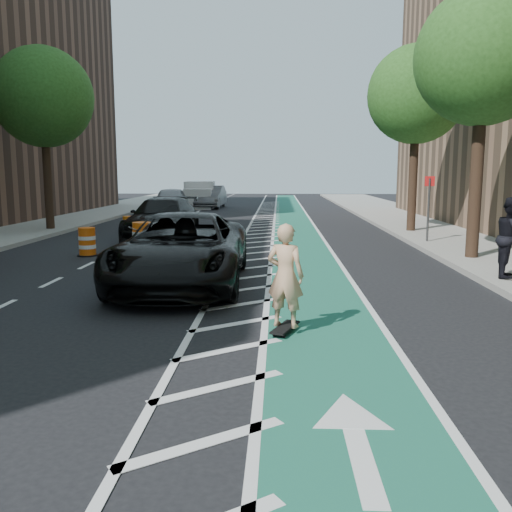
# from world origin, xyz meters

# --- Properties ---
(ground) EXTENTS (120.00, 120.00, 0.00)m
(ground) POSITION_xyz_m (0.00, 0.00, 0.00)
(ground) COLOR black
(ground) RESTS_ON ground
(bike_lane) EXTENTS (2.00, 90.00, 0.01)m
(bike_lane) POSITION_xyz_m (3.00, 10.00, 0.01)
(bike_lane) COLOR #1B6152
(bike_lane) RESTS_ON ground
(buffer_strip) EXTENTS (1.40, 90.00, 0.01)m
(buffer_strip) POSITION_xyz_m (1.50, 10.00, 0.01)
(buffer_strip) COLOR silver
(buffer_strip) RESTS_ON ground
(sidewalk_right) EXTENTS (5.00, 90.00, 0.15)m
(sidewalk_right) POSITION_xyz_m (9.50, 10.00, 0.07)
(sidewalk_right) COLOR gray
(sidewalk_right) RESTS_ON ground
(curb_right) EXTENTS (0.12, 90.00, 0.16)m
(curb_right) POSITION_xyz_m (7.05, 10.00, 0.08)
(curb_right) COLOR gray
(curb_right) RESTS_ON ground
(curb_left) EXTENTS (0.12, 90.00, 0.16)m
(curb_left) POSITION_xyz_m (-7.05, 10.00, 0.08)
(curb_left) COLOR gray
(curb_left) RESTS_ON ground
(tree_r_c) EXTENTS (4.20, 4.20, 7.90)m
(tree_r_c) POSITION_xyz_m (7.90, 8.00, 5.77)
(tree_r_c) COLOR #382619
(tree_r_c) RESTS_ON ground
(tree_r_d) EXTENTS (4.20, 4.20, 7.90)m
(tree_r_d) POSITION_xyz_m (7.90, 16.00, 5.77)
(tree_r_d) COLOR #382619
(tree_r_d) RESTS_ON ground
(tree_l_d) EXTENTS (4.20, 4.20, 7.90)m
(tree_l_d) POSITION_xyz_m (-7.90, 16.00, 5.77)
(tree_l_d) COLOR #382619
(tree_l_d) RESTS_ON ground
(sign_post) EXTENTS (0.35, 0.08, 2.47)m
(sign_post) POSITION_xyz_m (7.60, 12.00, 1.35)
(sign_post) COLOR #4C4C4C
(sign_post) RESTS_ON ground
(skateboard) EXTENTS (0.51, 0.87, 0.11)m
(skateboard) POSITION_xyz_m (2.34, 0.92, 0.09)
(skateboard) COLOR black
(skateboard) RESTS_ON ground
(skateboarder) EXTENTS (0.72, 0.59, 1.69)m
(skateboarder) POSITION_xyz_m (2.34, 0.92, 0.96)
(skateboarder) COLOR tan
(skateboarder) RESTS_ON skateboard
(suv_near) EXTENTS (2.90, 6.08, 1.67)m
(suv_near) POSITION_xyz_m (0.00, 4.66, 0.84)
(suv_near) COLOR black
(suv_near) RESTS_ON ground
(suv_far) EXTENTS (2.40, 5.59, 1.61)m
(suv_far) POSITION_xyz_m (-2.40, 13.70, 0.80)
(suv_far) COLOR black
(suv_far) RESTS_ON ground
(car_silver) EXTENTS (2.52, 5.19, 1.71)m
(car_silver) POSITION_xyz_m (-4.47, 25.78, 0.85)
(car_silver) COLOR gray
(car_silver) RESTS_ON ground
(car_grey) EXTENTS (1.90, 5.04, 1.64)m
(car_grey) POSITION_xyz_m (-2.80, 32.39, 0.82)
(car_grey) COLOR slate
(car_grey) RESTS_ON ground
(pedestrian) EXTENTS (1.02, 1.13, 1.90)m
(pedestrian) POSITION_xyz_m (7.70, 5.15, 1.10)
(pedestrian) COLOR black
(pedestrian) RESTS_ON sidewalk_right
(box_truck) EXTENTS (2.39, 4.80, 1.94)m
(box_truck) POSITION_xyz_m (-3.66, 32.57, 0.90)
(box_truck) COLOR silver
(box_truck) RESTS_ON ground
(barrel_a) EXTENTS (0.66, 0.66, 0.89)m
(barrel_a) POSITION_xyz_m (-3.80, 9.00, 0.42)
(barrel_a) COLOR #D6520B
(barrel_a) RESTS_ON ground
(barrel_b) EXTENTS (0.75, 0.75, 1.03)m
(barrel_b) POSITION_xyz_m (-2.18, 9.50, 0.48)
(barrel_b) COLOR #F15F0C
(barrel_b) RESTS_ON ground
(barrel_c) EXTENTS (0.60, 0.60, 0.82)m
(barrel_c) POSITION_xyz_m (-4.00, 14.50, 0.39)
(barrel_c) COLOR orange
(barrel_c) RESTS_ON ground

